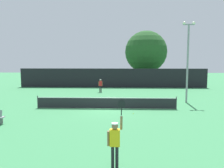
% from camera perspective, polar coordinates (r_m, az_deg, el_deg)
% --- Properties ---
extents(ground_plane, '(120.00, 120.00, 0.00)m').
position_cam_1_polar(ground_plane, '(18.84, -1.51, -6.38)').
color(ground_plane, '#387F4C').
extents(tennis_net, '(11.84, 0.08, 1.07)m').
position_cam_1_polar(tennis_net, '(18.74, -1.51, -4.85)').
color(tennis_net, '#232328').
rests_on(tennis_net, ground).
extents(perimeter_fence, '(28.68, 0.12, 2.92)m').
position_cam_1_polar(perimeter_fence, '(33.88, 0.16, 1.56)').
color(perimeter_fence, black).
rests_on(perimeter_fence, ground).
extents(player_serving, '(0.67, 0.40, 2.59)m').
position_cam_1_polar(player_serving, '(8.43, 0.81, -13.84)').
color(player_serving, yellow).
rests_on(player_serving, ground).
extents(player_receiving, '(0.57, 0.24, 1.66)m').
position_cam_1_polar(player_receiving, '(28.70, -3.00, -0.10)').
color(player_receiving, red).
rests_on(player_receiving, ground).
extents(tennis_ball, '(0.07, 0.07, 0.07)m').
position_cam_1_polar(tennis_ball, '(17.04, 5.53, -7.60)').
color(tennis_ball, '#CCE033').
rests_on(tennis_ball, ground).
extents(spare_racket, '(0.28, 0.52, 0.04)m').
position_cam_1_polar(spare_racket, '(16.56, -26.87, -8.67)').
color(spare_racket, black).
rests_on(spare_racket, ground).
extents(light_pole, '(1.18, 0.28, 7.74)m').
position_cam_1_polar(light_pole, '(22.46, 18.99, 6.64)').
color(light_pole, gray).
rests_on(light_pole, ground).
extents(large_tree, '(7.39, 7.39, 9.40)m').
position_cam_1_polar(large_tree, '(39.98, 8.76, 8.22)').
color(large_tree, brown).
rests_on(large_tree, ground).
extents(parked_car_near, '(2.37, 4.39, 1.69)m').
position_cam_1_polar(parked_car_near, '(41.63, 3.36, 1.40)').
color(parked_car_near, red).
rests_on(parked_car_near, ground).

